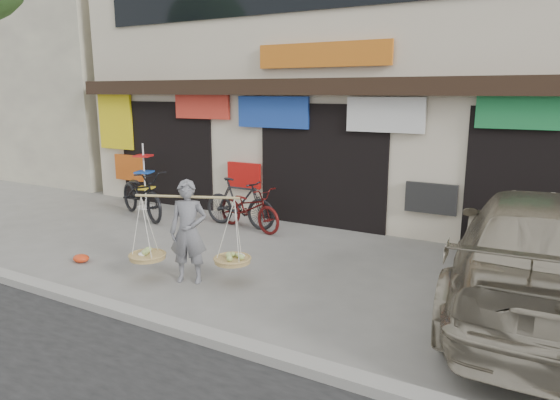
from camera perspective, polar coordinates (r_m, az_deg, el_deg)
The scene contains 11 objects.
ground at distance 8.36m, azimuth -5.61°, elevation -8.44°, with size 70.00×70.00×0.00m, color gray.
kerb at distance 6.93m, azimuth -15.39°, elevation -12.81°, with size 70.00×0.25×0.12m, color gray.
shophouse_block at distance 13.58m, azimuth 10.32°, elevation 14.19°, with size 14.00×6.32×7.00m.
neighbor_west at distance 22.46m, azimuth -24.40°, elevation 11.34°, with size 12.00×7.00×6.00m, color #BCB59C.
street_vendor at distance 7.92m, azimuth -10.41°, elevation -4.04°, with size 1.84×1.08×1.63m.
bike_0 at distance 12.30m, azimuth -15.53°, elevation 0.73°, with size 0.77×2.21×1.16m, color black.
bike_1 at distance 11.05m, azimuth -4.64°, elevation -0.34°, with size 0.51×1.81×1.09m, color black.
bike_2 at distance 10.85m, azimuth -3.55°, elevation -0.91°, with size 0.64×1.83×0.96m, color #510E0D.
suv at distance 7.65m, azimuth 28.19°, elevation -5.28°, with size 2.69×5.88×1.67m.
display_rack at distance 13.27m, azimuth -15.19°, elevation 1.97°, with size 0.50×0.50×1.67m.
red_bag at distance 9.53m, azimuth -21.78°, elevation -6.21°, with size 0.31×0.25×0.14m, color red.
Camera 1 is at (4.54, -6.37, 2.95)m, focal length 32.00 mm.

